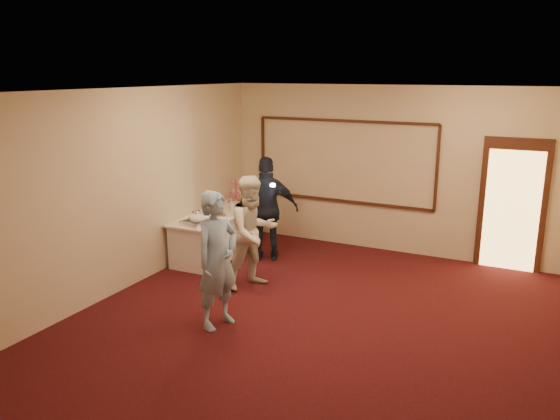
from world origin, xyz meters
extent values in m
plane|color=black|center=(0.00, 0.00, 0.00)|extent=(7.00, 7.00, 0.00)
cube|color=beige|center=(0.00, 3.50, 1.50)|extent=(6.00, 0.04, 3.00)
cube|color=beige|center=(0.00, -3.50, 1.50)|extent=(6.00, 0.04, 3.00)
cube|color=beige|center=(-3.00, 0.00, 1.50)|extent=(0.04, 7.00, 3.00)
cube|color=white|center=(0.00, 0.00, 3.00)|extent=(6.00, 7.00, 0.04)
cube|color=#351D10|center=(-0.80, 3.47, 0.85)|extent=(3.40, 0.04, 0.05)
cube|color=#351D10|center=(-0.80, 3.47, 2.35)|extent=(3.40, 0.04, 0.05)
cube|color=#351D10|center=(-2.50, 3.47, 1.60)|extent=(0.05, 0.04, 1.50)
cube|color=#351D10|center=(0.90, 3.47, 1.60)|extent=(0.05, 0.04, 1.50)
cube|color=#351D10|center=(2.15, 3.46, 1.10)|extent=(1.05, 0.06, 2.20)
cube|color=#FFBF66|center=(2.15, 3.43, 1.00)|extent=(0.85, 0.02, 2.00)
cube|color=white|center=(-2.59, 1.90, 0.37)|extent=(0.79, 2.05, 0.74)
cube|color=white|center=(-2.59, 1.90, 0.76)|extent=(0.89, 2.16, 0.03)
cube|color=#AAACB0|center=(-2.47, 1.15, 0.79)|extent=(0.49, 0.58, 0.04)
ellipsoid|color=white|center=(-2.47, 1.15, 0.89)|extent=(0.33, 0.33, 0.15)
cube|color=silver|center=(-2.36, 1.31, 0.82)|extent=(0.12, 0.35, 0.01)
cylinder|color=#F1458B|center=(-2.73, 2.79, 0.99)|extent=(0.02, 0.02, 0.45)
cylinder|color=#F1458B|center=(-2.73, 2.79, 0.78)|extent=(0.34, 0.34, 0.01)
cylinder|color=#F1458B|center=(-2.73, 2.79, 0.95)|extent=(0.26, 0.26, 0.01)
cylinder|color=#F1458B|center=(-2.73, 2.79, 1.13)|extent=(0.18, 0.18, 0.01)
cylinder|color=white|center=(-2.65, 2.01, 0.84)|extent=(0.16, 0.16, 0.13)
cylinder|color=white|center=(-2.65, 2.01, 0.91)|extent=(0.17, 0.17, 0.01)
cylinder|color=white|center=(-2.39, 2.18, 0.85)|extent=(0.18, 0.18, 0.15)
cylinder|color=white|center=(-2.39, 2.18, 0.92)|extent=(0.19, 0.19, 0.01)
cylinder|color=white|center=(-2.38, 1.66, 0.78)|extent=(0.25, 0.25, 0.01)
cylinder|color=#964D26|center=(-2.38, 1.66, 0.80)|extent=(0.22, 0.22, 0.04)
imported|color=#8AB0D1|center=(-1.04, -0.51, 0.90)|extent=(0.57, 0.74, 1.79)
imported|color=silver|center=(-1.28, 0.86, 0.87)|extent=(0.97, 1.05, 1.73)
imported|color=black|center=(-1.66, 2.06, 0.91)|extent=(1.16, 0.87, 1.82)
cube|color=white|center=(-1.43, 1.81, 1.40)|extent=(0.07, 0.05, 0.05)
camera|label=1|loc=(2.58, -6.04, 3.23)|focal=35.00mm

